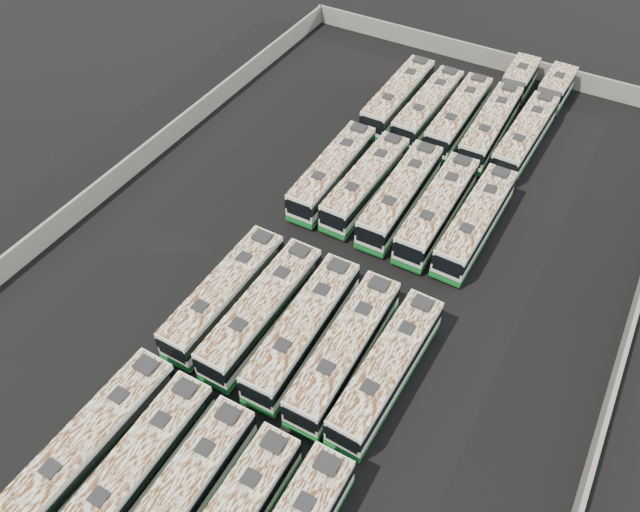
# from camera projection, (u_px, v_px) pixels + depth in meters

# --- Properties ---
(ground) EXTENTS (140.00, 140.00, 0.00)m
(ground) POSITION_uv_depth(u_px,v_px,m) (338.00, 261.00, 51.74)
(ground) COLOR black
(ground) RESTS_ON ground
(perimeter_wall) EXTENTS (45.20, 73.20, 2.20)m
(perimeter_wall) POSITION_uv_depth(u_px,v_px,m) (338.00, 252.00, 50.94)
(perimeter_wall) COLOR slate
(perimeter_wall) RESTS_ON ground
(bus_front_far_left) EXTENTS (2.98, 12.89, 3.62)m
(bus_front_far_left) POSITION_uv_depth(u_px,v_px,m) (93.00, 443.00, 38.61)
(bus_front_far_left) COLOR silver
(bus_front_far_left) RESTS_ON ground
(bus_front_left) EXTENTS (2.81, 12.48, 3.51)m
(bus_front_left) POSITION_uv_depth(u_px,v_px,m) (136.00, 468.00, 37.54)
(bus_front_left) COLOR silver
(bus_front_left) RESTS_ON ground
(bus_front_center) EXTENTS (2.84, 12.39, 3.48)m
(bus_front_center) POSITION_uv_depth(u_px,v_px,m) (181.00, 497.00, 36.32)
(bus_front_center) COLOR silver
(bus_front_center) RESTS_ON ground
(bus_midfront_far_left) EXTENTS (2.68, 12.56, 3.54)m
(bus_midfront_far_left) POSITION_uv_depth(u_px,v_px,m) (225.00, 294.00, 46.91)
(bus_midfront_far_left) COLOR silver
(bus_midfront_far_left) RESTS_ON ground
(bus_midfront_left) EXTENTS (2.80, 12.82, 3.61)m
(bus_midfront_left) POSITION_uv_depth(u_px,v_px,m) (262.00, 311.00, 45.76)
(bus_midfront_left) COLOR silver
(bus_midfront_left) RESTS_ON ground
(bus_midfront_center) EXTENTS (3.02, 12.87, 3.61)m
(bus_midfront_center) POSITION_uv_depth(u_px,v_px,m) (303.00, 330.00, 44.59)
(bus_midfront_center) COLOR silver
(bus_midfront_center) RESTS_ON ground
(bus_midfront_right) EXTENTS (2.92, 12.83, 3.61)m
(bus_midfront_right) POSITION_uv_depth(u_px,v_px,m) (345.00, 350.00, 43.38)
(bus_midfront_right) COLOR silver
(bus_midfront_right) RESTS_ON ground
(bus_midfront_far_right) EXTENTS (2.96, 12.63, 3.54)m
(bus_midfront_far_right) POSITION_uv_depth(u_px,v_px,m) (387.00, 369.00, 42.33)
(bus_midfront_far_right) COLOR silver
(bus_midfront_far_right) RESTS_ON ground
(bus_midback_far_left) EXTENTS (2.91, 12.63, 3.55)m
(bus_midback_far_left) POSITION_uv_depth(u_px,v_px,m) (333.00, 172.00, 56.92)
(bus_midback_far_left) COLOR silver
(bus_midback_far_left) RESTS_ON ground
(bus_midback_left) EXTENTS (2.83, 12.48, 3.51)m
(bus_midback_left) POSITION_uv_depth(u_px,v_px,m) (366.00, 183.00, 55.90)
(bus_midback_left) COLOR silver
(bus_midback_left) RESTS_ON ground
(bus_midback_center) EXTENTS (2.96, 12.90, 3.62)m
(bus_midback_center) POSITION_uv_depth(u_px,v_px,m) (401.00, 195.00, 54.64)
(bus_midback_center) COLOR silver
(bus_midback_center) RESTS_ON ground
(bus_midback_right) EXTENTS (2.83, 12.85, 3.62)m
(bus_midback_right) POSITION_uv_depth(u_px,v_px,m) (437.00, 209.00, 53.39)
(bus_midback_right) COLOR silver
(bus_midback_right) RESTS_ON ground
(bus_midback_far_right) EXTENTS (2.86, 12.73, 3.58)m
(bus_midback_far_right) POSITION_uv_depth(u_px,v_px,m) (476.00, 222.00, 52.36)
(bus_midback_far_right) COLOR silver
(bus_midback_far_right) RESTS_ON ground
(bus_back_far_left) EXTENTS (2.77, 12.84, 3.62)m
(bus_back_far_left) POSITION_uv_depth(u_px,v_px,m) (398.00, 97.00, 65.43)
(bus_back_far_left) COLOR silver
(bus_back_far_left) RESTS_ON ground
(bus_back_left) EXTENTS (2.84, 12.53, 3.52)m
(bus_back_left) POSITION_uv_depth(u_px,v_px,m) (428.00, 107.00, 64.19)
(bus_back_left) COLOR silver
(bus_back_left) RESTS_ON ground
(bus_back_center) EXTENTS (2.79, 12.60, 3.55)m
(bus_back_center) POSITION_uv_depth(u_px,v_px,m) (458.00, 116.00, 63.10)
(bus_back_center) COLOR silver
(bus_back_center) RESTS_ON ground
(bus_back_right) EXTENTS (3.05, 19.48, 3.52)m
(bus_back_right) POSITION_uv_depth(u_px,v_px,m) (501.00, 110.00, 63.86)
(bus_back_right) COLOR silver
(bus_back_right) RESTS_ON ground
(bus_back_far_right) EXTENTS (3.15, 19.49, 3.53)m
(bus_back_far_right) POSITION_uv_depth(u_px,v_px,m) (535.00, 119.00, 62.70)
(bus_back_far_right) COLOR silver
(bus_back_far_right) RESTS_ON ground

